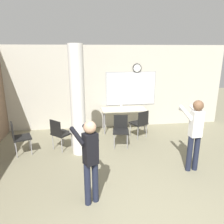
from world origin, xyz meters
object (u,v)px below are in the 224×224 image
object	(u,v)px
bottle_on_table	(121,107)
chair_by_left_wall	(19,136)
chair_table_front	(121,128)
person_playing_front	(90,156)
chair_table_right	(140,122)
folding_table	(124,111)
chair_near_pillar	(60,132)
person_playing_side	(195,130)

from	to	relation	value
bottle_on_table	chair_by_left_wall	distance (m)	3.22
chair_table_front	person_playing_front	bearing A→B (deg)	-112.14
chair_table_right	chair_table_front	world-z (taller)	same
folding_table	chair_near_pillar	bearing A→B (deg)	-148.30
folding_table	person_playing_front	size ratio (longest dim) A/B	0.94
folding_table	chair_table_right	size ratio (longest dim) A/B	1.67
chair_table_right	person_playing_side	distance (m)	2.16
folding_table	chair_by_left_wall	size ratio (longest dim) A/B	1.67
chair_table_front	person_playing_side	size ratio (longest dim) A/B	0.53
folding_table	person_playing_side	xyz separation A→B (m)	(1.07, -2.68, 0.27)
folding_table	chair_table_right	distance (m)	0.81
folding_table	chair_table_front	bearing A→B (deg)	-104.50
chair_table_right	chair_table_front	xyz separation A→B (m)	(-0.69, -0.48, 0.00)
folding_table	chair_table_right	bearing A→B (deg)	-60.42
chair_table_right	chair_near_pillar	distance (m)	2.43
bottle_on_table	person_playing_side	xyz separation A→B (m)	(1.16, -2.65, 0.12)
chair_table_right	person_playing_side	world-z (taller)	person_playing_side
person_playing_side	person_playing_front	world-z (taller)	person_playing_side
chair_table_right	person_playing_side	bearing A→B (deg)	-71.16
folding_table	chair_near_pillar	world-z (taller)	chair_near_pillar
chair_table_right	person_playing_front	size ratio (longest dim) A/B	0.56
bottle_on_table	chair_near_pillar	distance (m)	2.26
person_playing_front	chair_by_left_wall	bearing A→B (deg)	129.60
chair_table_front	person_playing_front	xyz separation A→B (m)	(-0.94, -2.32, 0.40)
bottle_on_table	chair_by_left_wall	size ratio (longest dim) A/B	0.28
chair_table_front	chair_near_pillar	world-z (taller)	same
folding_table	chair_by_left_wall	distance (m)	3.30
chair_table_right	chair_near_pillar	world-z (taller)	same
person_playing_front	chair_table_front	bearing A→B (deg)	67.86
chair_by_left_wall	chair_table_front	bearing A→B (deg)	4.08
person_playing_front	chair_near_pillar	bearing A→B (deg)	108.10
person_playing_side	chair_table_right	bearing A→B (deg)	108.84
bottle_on_table	folding_table	bearing A→B (deg)	20.33
folding_table	person_playing_front	xyz separation A→B (m)	(-1.25, -3.49, 0.22)
folding_table	bottle_on_table	xyz separation A→B (m)	(-0.09, -0.03, 0.15)
chair_table_right	chair_near_pillar	xyz separation A→B (m)	(-2.37, -0.54, 0.00)
chair_table_front	person_playing_side	bearing A→B (deg)	-47.86
chair_table_right	chair_table_front	bearing A→B (deg)	-145.10
chair_near_pillar	folding_table	bearing A→B (deg)	31.70
bottle_on_table	chair_table_front	xyz separation A→B (m)	(-0.21, -1.13, -0.33)
person_playing_side	bottle_on_table	bearing A→B (deg)	113.72
chair_by_left_wall	chair_table_front	distance (m)	2.71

